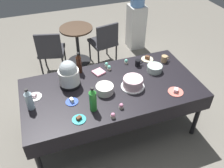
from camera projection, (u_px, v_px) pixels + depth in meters
name	position (u px, v px, depth m)	size (l,w,h in m)	color
ground	(112.00, 127.00, 3.41)	(9.00, 9.00, 0.00)	slate
potluck_table	(112.00, 91.00, 2.97)	(2.20, 1.10, 0.75)	black
frosted_layer_cake	(133.00, 83.00, 2.90)	(0.29, 0.29, 0.13)	silver
slow_cooker	(69.00, 74.00, 2.86)	(0.26, 0.26, 0.35)	black
glass_salad_bowl	(155.00, 68.00, 3.17)	(0.20, 0.20, 0.09)	#B2C6BC
ceramic_snack_bowl	(105.00, 89.00, 2.83)	(0.21, 0.21, 0.10)	silver
dessert_plate_white	(35.00, 96.00, 2.79)	(0.17, 0.17, 0.04)	white
dessert_plate_coral	(176.00, 91.00, 2.86)	(0.19, 0.19, 0.05)	#E07266
dessert_plate_teal	(79.00, 119.00, 2.51)	(0.15, 0.15, 0.04)	teal
dessert_plate_cream	(147.00, 59.00, 3.41)	(0.17, 0.17, 0.06)	beige
dessert_plate_cobalt	(72.00, 101.00, 2.72)	(0.15, 0.15, 0.05)	#2D4CB2
cupcake_rose	(126.00, 61.00, 3.32)	(0.05, 0.05, 0.07)	beige
cupcake_berry	(107.00, 65.00, 3.26)	(0.05, 0.05, 0.07)	beige
cupcake_lemon	(113.00, 116.00, 2.52)	(0.05, 0.05, 0.07)	beige
cupcake_cocoa	(121.00, 106.00, 2.63)	(0.05, 0.05, 0.07)	beige
cupcake_mint	(109.00, 68.00, 3.20)	(0.05, 0.05, 0.07)	beige
soda_bottle_water	(29.00, 100.00, 2.57)	(0.08, 0.08, 0.28)	silver
soda_bottle_cola	(79.00, 63.00, 3.10)	(0.07, 0.07, 0.29)	#33190F
soda_bottle_lime_soda	(93.00, 100.00, 2.55)	(0.08, 0.08, 0.31)	green
coffee_mug_black	(138.00, 63.00, 3.26)	(0.11, 0.07, 0.09)	black
coffee_mug_tan	(164.00, 59.00, 3.34)	(0.13, 0.08, 0.09)	tan
paper_napkin_stack	(99.00, 72.00, 3.16)	(0.14, 0.14, 0.02)	pink
maroon_chair_left	(51.00, 50.00, 4.11)	(0.54, 0.54, 0.85)	#333338
maroon_chair_right	(104.00, 41.00, 4.37)	(0.51, 0.51, 0.85)	#333338
round_cafe_table	(77.00, 39.00, 4.41)	(0.60, 0.60, 0.72)	#473323
water_cooler	(136.00, 21.00, 4.81)	(0.32, 0.32, 1.24)	silver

